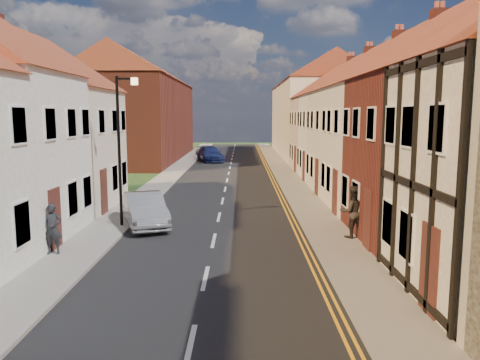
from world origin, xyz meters
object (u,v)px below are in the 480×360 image
object	(u,v)px
car_mid	(145,210)
pedestrian_left_b	(53,229)
car_distant	(205,150)
car_far	(210,154)
pedestrian_right	(352,212)
lamppost	(121,142)

from	to	relation	value
car_mid	pedestrian_left_b	xyz separation A→B (m)	(-2.09, -4.33, 0.26)
car_distant	car_far	bearing A→B (deg)	-76.99
car_mid	car_far	world-z (taller)	car_far
pedestrian_left_b	car_distant	bearing A→B (deg)	80.23
pedestrian_right	car_distant	bearing A→B (deg)	-85.92
lamppost	pedestrian_right	world-z (taller)	lamppost
car_distant	pedestrian_left_b	size ratio (longest dim) A/B	2.38
car_mid	pedestrian_left_b	distance (m)	4.82
pedestrian_left_b	car_mid	bearing A→B (deg)	57.20
car_far	pedestrian_left_b	distance (m)	31.72
car_far	pedestrian_left_b	size ratio (longest dim) A/B	2.97
car_mid	car_distant	size ratio (longest dim) A/B	1.07
car_far	pedestrian_right	world-z (taller)	pedestrian_right
car_far	lamppost	bearing A→B (deg)	-110.03
car_far	pedestrian_right	distance (m)	30.33
lamppost	car_far	xyz separation A→B (m)	(1.73, 27.57, -2.82)
car_distant	pedestrian_right	bearing A→B (deg)	-72.39
lamppost	car_mid	xyz separation A→B (m)	(0.80, 0.33, -2.84)
car_distant	pedestrian_right	world-z (taller)	pedestrian_right
lamppost	car_distant	bearing A→B (deg)	89.02
car_distant	pedestrian_right	xyz separation A→B (m)	(8.30, -37.61, 0.53)
car_far	pedestrian_left_b	world-z (taller)	pedestrian_left_b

